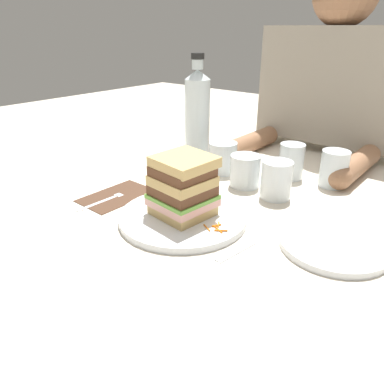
{
  "coord_description": "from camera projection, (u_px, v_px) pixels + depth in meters",
  "views": [
    {
      "loc": [
        0.48,
        -0.51,
        0.37
      ],
      "look_at": [
        0.02,
        0.04,
        0.05
      ],
      "focal_mm": 34.76,
      "sensor_mm": 36.0,
      "label": 1
    }
  ],
  "objects": [
    {
      "name": "carrot_shred_9",
      "position": [
        218.0,
        225.0,
        0.73
      ],
      "size": [
        0.01,
        0.02,
        0.0
      ],
      "primitive_type": "cylinder",
      "rotation": [
        0.0,
        1.57,
        5.26
      ],
      "color": "orange",
      "rests_on": "main_plate"
    },
    {
      "name": "main_plate",
      "position": [
        183.0,
        217.0,
        0.78
      ],
      "size": [
        0.27,
        0.27,
        0.01
      ],
      "primitive_type": "cylinder",
      "color": "white",
      "rests_on": "ground_plane"
    },
    {
      "name": "empty_tumbler_2",
      "position": [
        245.0,
        171.0,
        0.94
      ],
      "size": [
        0.08,
        0.08,
        0.08
      ],
      "primitive_type": "cylinder",
      "color": "silver",
      "rests_on": "ground_plane"
    },
    {
      "name": "diner_across",
      "position": [
        332.0,
        72.0,
        1.14
      ],
      "size": [
        0.44,
        0.43,
        0.56
      ],
      "color": "#936647",
      "rests_on": "ground_plane"
    },
    {
      "name": "carrot_shred_3",
      "position": [
        158.0,
        202.0,
        0.83
      ],
      "size": [
        0.02,
        0.03,
        0.0
      ],
      "primitive_type": "cylinder",
      "rotation": [
        0.0,
        1.57,
        1.08
      ],
      "color": "orange",
      "rests_on": "main_plate"
    },
    {
      "name": "empty_tumbler_1",
      "position": [
        223.0,
        158.0,
        1.03
      ],
      "size": [
        0.08,
        0.08,
        0.09
      ],
      "primitive_type": "cylinder",
      "color": "silver",
      "rests_on": "ground_plane"
    },
    {
      "name": "juice_glass",
      "position": [
        276.0,
        182.0,
        0.87
      ],
      "size": [
        0.07,
        0.07,
        0.09
      ],
      "color": "white",
      "rests_on": "ground_plane"
    },
    {
      "name": "fork",
      "position": [
        109.0,
        197.0,
        0.88
      ],
      "size": [
        0.02,
        0.17,
        0.0
      ],
      "color": "silver",
      "rests_on": "napkin_dark"
    },
    {
      "name": "sandwich",
      "position": [
        183.0,
        187.0,
        0.75
      ],
      "size": [
        0.12,
        0.12,
        0.13
      ],
      "color": "tan",
      "rests_on": "main_plate"
    },
    {
      "name": "carrot_shred_5",
      "position": [
        218.0,
        230.0,
        0.72
      ],
      "size": [
        0.03,
        0.01,
        0.0
      ],
      "primitive_type": "cylinder",
      "rotation": [
        0.0,
        1.57,
        2.75
      ],
      "color": "orange",
      "rests_on": "main_plate"
    },
    {
      "name": "empty_tumbler_3",
      "position": [
        334.0,
        169.0,
        0.94
      ],
      "size": [
        0.07,
        0.07,
        0.09
      ],
      "primitive_type": "cylinder",
      "color": "silver",
      "rests_on": "ground_plane"
    },
    {
      "name": "carrot_shred_7",
      "position": [
        207.0,
        228.0,
        0.72
      ],
      "size": [
        0.02,
        0.01,
        0.0
      ],
      "primitive_type": "cylinder",
      "rotation": [
        0.0,
        1.57,
        5.81
      ],
      "color": "orange",
      "rests_on": "main_plate"
    },
    {
      "name": "carrot_shred_0",
      "position": [
        160.0,
        200.0,
        0.84
      ],
      "size": [
        0.02,
        0.01,
        0.0
      ],
      "primitive_type": "cylinder",
      "rotation": [
        0.0,
        1.57,
        3.66
      ],
      "color": "orange",
      "rests_on": "main_plate"
    },
    {
      "name": "carrot_shred_2",
      "position": [
        151.0,
        203.0,
        0.83
      ],
      "size": [
        0.03,
        0.01,
        0.0
      ],
      "primitive_type": "cylinder",
      "rotation": [
        0.0,
        1.57,
        0.17
      ],
      "color": "orange",
      "rests_on": "main_plate"
    },
    {
      "name": "napkin_dark",
      "position": [
        117.0,
        196.0,
        0.89
      ],
      "size": [
        0.11,
        0.17,
        0.0
      ],
      "primitive_type": "cube",
      "rotation": [
        0.0,
        0.0,
        -0.01
      ],
      "color": "#4C3323",
      "rests_on": "ground_plane"
    },
    {
      "name": "side_plate",
      "position": [
        333.0,
        245.0,
        0.68
      ],
      "size": [
        0.2,
        0.2,
        0.01
      ],
      "primitive_type": "cylinder",
      "color": "white",
      "rests_on": "ground_plane"
    },
    {
      "name": "water_bottle",
      "position": [
        197.0,
        116.0,
        1.06
      ],
      "size": [
        0.07,
        0.07,
        0.31
      ],
      "color": "silver",
      "rests_on": "ground_plane"
    },
    {
      "name": "knife",
      "position": [
        252.0,
        242.0,
        0.7
      ],
      "size": [
        0.04,
        0.2,
        0.0
      ],
      "color": "silver",
      "rests_on": "ground_plane"
    },
    {
      "name": "carrot_shred_6",
      "position": [
        217.0,
        225.0,
        0.73
      ],
      "size": [
        0.01,
        0.02,
        0.0
      ],
      "primitive_type": "cylinder",
      "rotation": [
        0.0,
        1.57,
        4.22
      ],
      "color": "orange",
      "rests_on": "main_plate"
    },
    {
      "name": "carrot_shred_8",
      "position": [
        221.0,
        230.0,
        0.71
      ],
      "size": [
        0.02,
        0.02,
        0.0
      ],
      "primitive_type": "cylinder",
      "rotation": [
        0.0,
        1.57,
        0.63
      ],
      "color": "orange",
      "rests_on": "main_plate"
    },
    {
      "name": "empty_tumbler_0",
      "position": [
        291.0,
        161.0,
        0.99
      ],
      "size": [
        0.07,
        0.07,
        0.09
      ],
      "primitive_type": "cylinder",
      "color": "silver",
      "rests_on": "ground_plane"
    },
    {
      "name": "ground_plane",
      "position": [
        174.0,
        218.0,
        0.79
      ],
      "size": [
        3.0,
        3.0,
        0.0
      ],
      "primitive_type": "plane",
      "color": "beige"
    },
    {
      "name": "carrot_shred_1",
      "position": [
        149.0,
        198.0,
        0.85
      ],
      "size": [
        0.01,
        0.03,
        0.0
      ],
      "primitive_type": "cylinder",
      "rotation": [
        0.0,
        1.57,
        1.8
      ],
      "color": "orange",
      "rests_on": "main_plate"
    },
    {
      "name": "carrot_shred_4",
      "position": [
        153.0,
        200.0,
        0.84
      ],
      "size": [
        0.01,
        0.02,
        0.0
      ],
      "primitive_type": "cylinder",
      "rotation": [
        0.0,
        1.57,
        4.07
      ],
      "color": "orange",
      "rests_on": "main_plate"
    }
  ]
}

